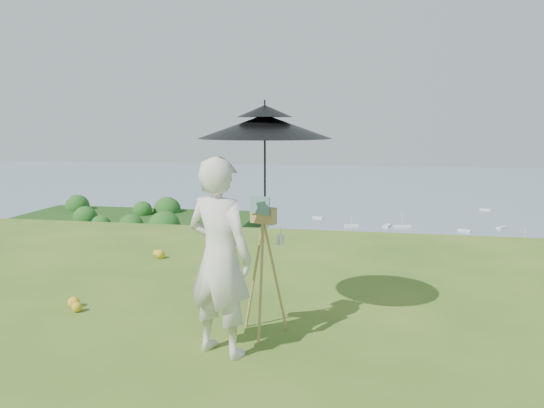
# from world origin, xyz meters

# --- Properties ---
(shoreline_tier) EXTENTS (170.00, 28.00, 8.00)m
(shoreline_tier) POSITION_xyz_m (0.00, 75.00, -36.00)
(shoreline_tier) COLOR gray
(shoreline_tier) RESTS_ON bay_water
(bay_water) EXTENTS (700.00, 700.00, 0.00)m
(bay_water) POSITION_xyz_m (0.00, 240.00, -34.00)
(bay_water) COLOR slate
(bay_water) RESTS_ON ground
(peninsula) EXTENTS (90.00, 60.00, 12.00)m
(peninsula) POSITION_xyz_m (-75.00, 155.00, -29.00)
(peninsula) COLOR #1D3E10
(peninsula) RESTS_ON bay_water
(slope_trees) EXTENTS (110.00, 50.00, 6.00)m
(slope_trees) POSITION_xyz_m (0.00, 35.00, -15.00)
(slope_trees) COLOR #1A5319
(slope_trees) RESTS_ON forest_slope
(harbor_town) EXTENTS (110.00, 22.00, 5.00)m
(harbor_town) POSITION_xyz_m (0.00, 75.00, -29.50)
(harbor_town) COLOR silver
(harbor_town) RESTS_ON shoreline_tier
(moored_boats) EXTENTS (140.00, 140.00, 0.70)m
(moored_boats) POSITION_xyz_m (-12.50, 161.00, -33.65)
(moored_boats) COLOR silver
(moored_boats) RESTS_ON bay_water
(painter) EXTENTS (0.78, 0.65, 1.84)m
(painter) POSITION_xyz_m (1.84, 1.05, 0.92)
(painter) COLOR beige
(painter) RESTS_ON ground
(field_easel) EXTENTS (0.72, 0.72, 1.42)m
(field_easel) POSITION_xyz_m (2.15, 1.59, 0.71)
(field_easel) COLOR #9E7342
(field_easel) RESTS_ON ground
(sun_umbrella) EXTENTS (1.62, 1.62, 1.18)m
(sun_umbrella) POSITION_xyz_m (2.16, 1.61, 1.76)
(sun_umbrella) COLOR black
(sun_umbrella) RESTS_ON field_easel
(painter_cap) EXTENTS (0.24, 0.27, 0.10)m
(painter_cap) POSITION_xyz_m (1.84, 1.05, 1.78)
(painter_cap) COLOR #DC7889
(painter_cap) RESTS_ON painter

